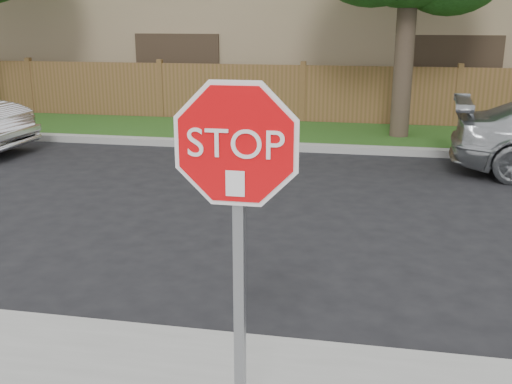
# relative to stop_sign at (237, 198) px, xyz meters

# --- Properties ---
(ground) EXTENTS (90.00, 90.00, 0.00)m
(ground) POSITION_rel_stop_sign_xyz_m (-1.08, 1.48, -1.83)
(ground) COLOR black
(ground) RESTS_ON ground
(far_curb) EXTENTS (70.00, 0.30, 0.15)m
(far_curb) POSITION_rel_stop_sign_xyz_m (-1.08, 9.63, -1.75)
(far_curb) COLOR gray
(far_curb) RESTS_ON ground
(grass_strip) EXTENTS (70.00, 3.00, 0.12)m
(grass_strip) POSITION_rel_stop_sign_xyz_m (-1.08, 11.28, -1.77)
(grass_strip) COLOR #1E4714
(grass_strip) RESTS_ON ground
(fence) EXTENTS (70.00, 0.12, 1.60)m
(fence) POSITION_rel_stop_sign_xyz_m (-1.08, 12.88, -1.03)
(fence) COLOR brown
(fence) RESTS_ON ground
(stop_sign) EXTENTS (1.01, 0.13, 2.55)m
(stop_sign) POSITION_rel_stop_sign_xyz_m (0.00, 0.00, 0.00)
(stop_sign) COLOR gray
(stop_sign) RESTS_ON sidewalk_near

